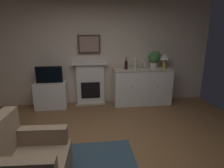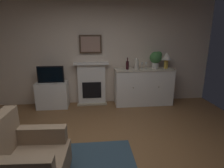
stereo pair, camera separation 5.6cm
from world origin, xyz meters
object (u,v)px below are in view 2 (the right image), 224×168
sideboard_cabinet (143,87)px  wine_glass_left (142,64)px  wine_glass_center (146,64)px  tv_cabinet (53,95)px  potted_plant_small (156,58)px  tv_set (51,74)px  table_lamp (167,57)px  wine_bottle (127,65)px  vase_decorative (136,64)px  armchair (25,161)px  fireplace_unit (92,83)px  framed_picture (91,44)px

sideboard_cabinet → wine_glass_left: wine_glass_left is taller
wine_glass_center → tv_cabinet: 2.46m
tv_cabinet → wine_glass_center: bearing=-0.7°
tv_cabinet → potted_plant_small: potted_plant_small is taller
sideboard_cabinet → tv_set: tv_set is taller
table_lamp → wine_bottle: bearing=-179.1°
tv_set → sideboard_cabinet: bearing=0.2°
wine_glass_center → vase_decorative: bearing=-171.9°
sideboard_cabinet → potted_plant_small: size_ratio=3.48×
tv_set → potted_plant_small: bearing=1.2°
wine_glass_center → armchair: wine_glass_center is taller
fireplace_unit → tv_cabinet: size_ratio=1.47×
fireplace_unit → wine_bottle: (0.89, -0.19, 0.50)m
wine_glass_left → wine_glass_center: (0.11, 0.01, 0.00)m
tv_set → tv_cabinet: bearing=90.0°
tv_set → potted_plant_small: 2.64m
wine_glass_left → wine_glass_center: same height
framed_picture → tv_cabinet: bearing=-168.0°
wine_glass_left → fireplace_unit: bearing=171.1°
table_lamp → wine_glass_left: (-0.63, -0.02, -0.16)m
armchair → vase_decorative: bearing=53.1°
wine_bottle → wine_glass_left: (0.37, -0.00, 0.01)m
wine_glass_center → armchair: 3.41m
framed_picture → wine_glass_center: size_ratio=3.33×
fireplace_unit → framed_picture: bearing=90.0°
table_lamp → sideboard_cabinet: bearing=-180.0°
wine_bottle → table_lamp: bearing=0.9°
fireplace_unit → armchair: fireplace_unit is taller
sideboard_cabinet → wine_bottle: wine_bottle is taller
table_lamp → tv_set: size_ratio=0.65×
sideboard_cabinet → tv_cabinet: 2.31m
framed_picture → tv_cabinet: 1.57m
fireplace_unit → armchair: bearing=-105.8°
fireplace_unit → wine_glass_center: 1.48m
wine_bottle → tv_set: (-1.87, 0.01, -0.20)m
fireplace_unit → tv_cabinet: bearing=-170.6°
sideboard_cabinet → wine_glass_center: bearing=-20.5°
potted_plant_small → wine_bottle: bearing=-175.3°
wine_glass_left → wine_glass_center: size_ratio=1.00×
wine_glass_center → fireplace_unit: bearing=172.1°
wine_bottle → vase_decorative: wine_bottle is taller
sideboard_cabinet → table_lamp: 0.93m
tv_cabinet → vase_decorative: bearing=-1.8°
wine_glass_center → armchair: bearing=-130.0°
sideboard_cabinet → potted_plant_small: 0.79m
vase_decorative → fireplace_unit: bearing=168.5°
wine_bottle → vase_decorative: bearing=-8.8°
tv_cabinet → potted_plant_small: (2.61, 0.03, 0.87)m
framed_picture → tv_set: framed_picture is taller
framed_picture → table_lamp: bearing=-6.7°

